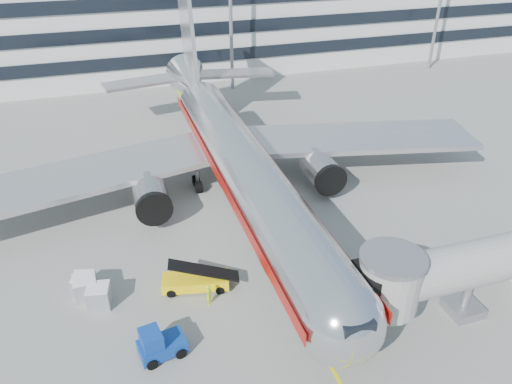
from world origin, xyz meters
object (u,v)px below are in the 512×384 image
object	(u,v)px
cargo_container_right	(86,288)
ramp_worker	(209,295)
cargo_container_left	(84,284)
main_jet	(235,155)
baggage_tug	(159,344)
cargo_container_front	(99,296)
belt_loader	(195,281)

from	to	relation	value
cargo_container_right	ramp_worker	size ratio (longest dim) A/B	1.03
cargo_container_right	cargo_container_left	bearing A→B (deg)	101.01
main_jet	baggage_tug	distance (m)	20.03
cargo_container_left	cargo_container_front	xyz separation A→B (m)	(0.95, -1.64, 0.03)
belt_loader	cargo_container_left	size ratio (longest dim) A/B	2.89
belt_loader	ramp_worker	xyz separation A→B (m)	(0.57, -1.90, 0.13)
main_jet	belt_loader	distance (m)	13.84
baggage_tug	cargo_container_right	size ratio (longest dim) A/B	1.83
main_jet	cargo_container_left	world-z (taller)	main_jet
cargo_container_right	cargo_container_front	xyz separation A→B (m)	(0.85, -1.14, -0.03)
belt_loader	cargo_container_front	xyz separation A→B (m)	(-6.67, 0.26, 0.13)
main_jet	baggage_tug	xyz separation A→B (m)	(-9.69, -17.22, -3.32)
belt_loader	baggage_tug	world-z (taller)	belt_loader
cargo_container_right	belt_loader	bearing A→B (deg)	-10.60
belt_loader	ramp_worker	bearing A→B (deg)	-73.41
belt_loader	baggage_tug	bearing A→B (deg)	-121.93
baggage_tug	ramp_worker	size ratio (longest dim) A/B	1.88
belt_loader	ramp_worker	distance (m)	1.98
cargo_container_left	cargo_container_right	distance (m)	0.51
cargo_container_left	baggage_tug	bearing A→B (deg)	-59.91
cargo_container_left	cargo_container_front	world-z (taller)	cargo_container_front
baggage_tug	cargo_container_left	xyz separation A→B (m)	(-4.24, 7.32, -0.15)
baggage_tug	cargo_container_right	xyz separation A→B (m)	(-4.15, 6.83, -0.08)
baggage_tug	cargo_container_left	bearing A→B (deg)	120.09
baggage_tug	ramp_worker	xyz separation A→B (m)	(3.94, 3.52, -0.11)
main_jet	cargo_container_front	distance (m)	17.70
belt_loader	cargo_container_front	world-z (taller)	belt_loader
main_jet	cargo_container_left	bearing A→B (deg)	-144.63
belt_loader	cargo_container_front	distance (m)	6.68
main_jet	belt_loader	bearing A→B (deg)	-118.15
belt_loader	cargo_container_left	distance (m)	7.86
belt_loader	baggage_tug	size ratio (longest dim) A/B	1.68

